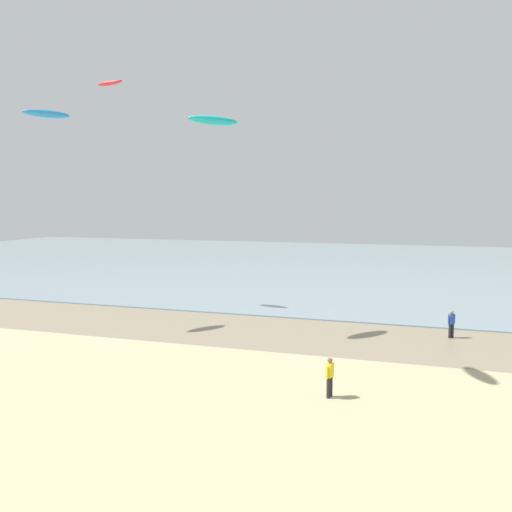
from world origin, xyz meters
TOP-DOWN VIEW (x-y plane):
  - wet_sand_strip at (0.00, 25.49)m, footprint 120.00×8.54m
  - sea at (0.00, 64.76)m, footprint 160.00×70.00m
  - person_nearest_camera at (2.28, 15.39)m, footprint 0.31×0.55m
  - person_by_waterline at (7.65, 27.47)m, footprint 0.43×0.43m
  - kite_aloft_1 at (-17.11, 22.35)m, footprint 2.39×2.95m
  - kite_aloft_2 at (-6.44, 24.04)m, footprint 2.97×3.36m
  - kite_aloft_3 at (-17.21, 29.76)m, footprint 2.63×1.45m

SIDE VIEW (x-z plane):
  - wet_sand_strip at x=0.00m, z-range 0.00..0.01m
  - sea at x=0.00m, z-range 0.00..0.10m
  - person_nearest_camera at x=2.28m, z-range 0.06..1.77m
  - person_by_waterline at x=7.65m, z-range 0.06..1.77m
  - kite_aloft_2 at x=-6.44m, z-range 12.86..13.46m
  - kite_aloft_1 at x=-17.11m, z-range 13.56..14.06m
  - kite_aloft_3 at x=-17.21m, z-range 16.97..17.61m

